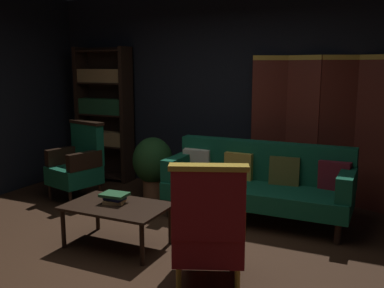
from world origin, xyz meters
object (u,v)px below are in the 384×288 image
armchair_wing_left (78,163)px  book_tan_leather (115,201)px  folding_screen (336,130)px  armchair_gilt_accent (209,227)px  book_green_cloth (115,195)px  velvet_couch (259,180)px  book_navy_cloth (115,198)px  coffee_table (117,210)px  potted_plant (153,163)px  bookshelf (105,111)px

armchair_wing_left → book_tan_leather: (1.31, -1.02, -0.05)m
folding_screen → armchair_gilt_accent: folding_screen is taller
book_tan_leather → book_green_cloth: (0.00, 0.00, 0.07)m
armchair_gilt_accent → book_green_cloth: armchair_gilt_accent is taller
velvet_couch → book_navy_cloth: bearing=-129.4°
armchair_wing_left → armchair_gilt_accent: bearing=-29.3°
velvet_couch → armchair_gilt_accent: (0.08, -1.69, 0.03)m
coffee_table → potted_plant: size_ratio=1.20×
potted_plant → coffee_table: bearing=-72.7°
armchair_wing_left → potted_plant: (0.89, 0.44, -0.01)m
coffee_table → book_navy_cloth: size_ratio=5.17×
folding_screen → velvet_couch: size_ratio=1.00×
velvet_couch → armchair_wing_left: size_ratio=2.04×
armchair_gilt_accent → armchair_wing_left: (-2.48, 1.39, 0.00)m
velvet_couch → book_navy_cloth: 1.71m
coffee_table → book_tan_leather: (-0.06, 0.05, 0.06)m
folding_screen → potted_plant: 2.40m
armchair_gilt_accent → book_navy_cloth: 1.23m
armchair_wing_left → book_green_cloth: 1.66m
bookshelf → book_tan_leather: (1.61, -2.06, -0.64)m
armchair_wing_left → book_tan_leather: armchair_wing_left is taller
potted_plant → book_navy_cloth: (0.41, -1.46, -0.01)m
velvet_couch → book_navy_cloth: velvet_couch is taller
armchair_wing_left → potted_plant: bearing=26.4°
bookshelf → book_tan_leather: bookshelf is taller
potted_plant → book_tan_leather: potted_plant is taller
velvet_couch → book_tan_leather: size_ratio=10.71×
book_navy_cloth → coffee_table: bearing=-39.7°
folding_screen → armchair_wing_left: size_ratio=2.03×
armchair_gilt_accent → armchair_wing_left: same height
bookshelf → book_navy_cloth: bearing=-52.0°
folding_screen → bookshelf: bookshelf is taller
armchair_gilt_accent → coffee_table: bearing=164.0°
book_green_cloth → potted_plant: bearing=105.8°
armchair_wing_left → book_green_cloth: bearing=-38.0°
book_tan_leather → book_green_cloth: size_ratio=0.76×
folding_screen → book_tan_leather: folding_screen is taller
coffee_table → book_navy_cloth: (-0.06, 0.05, 0.10)m
folding_screen → potted_plant: folding_screen is taller
folding_screen → velvet_couch: folding_screen is taller
book_navy_cloth → book_green_cloth: size_ratio=0.74×
potted_plant → book_green_cloth: (0.41, -1.46, 0.02)m
armchair_wing_left → book_navy_cloth: armchair_wing_left is taller
coffee_table → armchair_gilt_accent: armchair_gilt_accent is taller
coffee_table → potted_plant: (-0.47, 1.51, 0.11)m
bookshelf → book_green_cloth: bearing=-52.0°
armchair_gilt_accent → book_green_cloth: bearing=162.6°
bookshelf → velvet_couch: 2.87m
armchair_gilt_accent → book_tan_leather: size_ratio=5.25×
velvet_couch → potted_plant: bearing=174.7°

